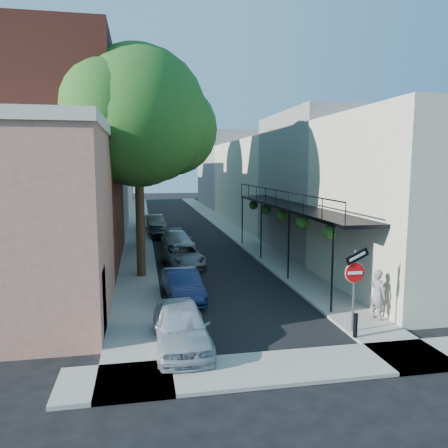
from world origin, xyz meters
name	(u,v)px	position (x,y,z in m)	size (l,w,h in m)	color
ground	(271,355)	(0.00, 0.00, 0.00)	(160.00, 160.00, 0.00)	black
road_surface	(181,224)	(0.00, 30.00, 0.01)	(6.00, 64.00, 0.01)	black
sidewalk_left	(139,225)	(-4.00, 30.00, 0.06)	(2.00, 64.00, 0.12)	gray
sidewalk_right	(221,223)	(4.00, 30.00, 0.06)	(2.00, 64.00, 0.12)	gray
sidewalk_cross	(281,368)	(0.00, -1.00, 0.06)	(12.00, 2.00, 0.12)	gray
buildings_left	(77,174)	(-9.30, 28.76, 4.94)	(10.10, 59.10, 12.00)	tan
buildings_right	(272,178)	(8.99, 29.49, 4.42)	(9.80, 55.00, 10.00)	beige
sign_post	(355,276)	(3.16, 0.97, 2.04)	(0.89, 0.17, 2.99)	#595B60
bollard	(355,325)	(3.00, 0.50, 0.52)	(0.14, 0.14, 0.80)	black
oak_near	(147,120)	(-3.37, 10.26, 7.88)	(7.48, 6.80, 11.42)	#352515
oak_mid	(145,145)	(-3.42, 18.23, 7.06)	(6.60, 6.00, 10.20)	#352515
oak_far	(144,136)	(-3.35, 27.27, 8.26)	(7.70, 7.00, 11.90)	#352515
parked_car_a	(181,326)	(-2.60, 1.00, 0.71)	(1.67, 4.14, 1.41)	#A5AFB7
parked_car_b	(183,285)	(-2.09, 5.91, 0.64)	(1.35, 3.87, 1.27)	#131B3B
parked_car_c	(183,256)	(-1.47, 12.15, 0.60)	(2.00, 4.35, 1.21)	slate
parked_car_d	(177,240)	(-1.40, 17.23, 0.63)	(1.76, 4.33, 1.26)	#B8B8BC
parked_car_e	(158,231)	(-2.53, 22.21, 0.56)	(1.32, 3.28, 1.12)	black
parked_car_f	(155,223)	(-2.60, 26.23, 0.68)	(1.45, 4.15, 1.37)	#615852
pedestrian	(378,294)	(4.60, 1.95, 1.04)	(0.67, 0.44, 1.83)	slate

